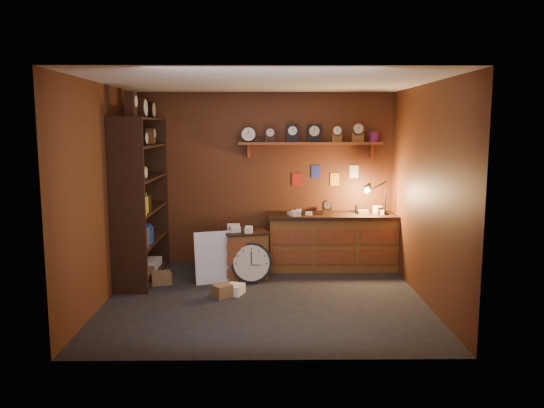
{
  "coord_description": "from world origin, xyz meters",
  "views": [
    {
      "loc": [
        0.01,
        -6.51,
        2.17
      ],
      "look_at": [
        0.09,
        0.35,
        1.17
      ],
      "focal_mm": 35.0,
      "sensor_mm": 36.0,
      "label": 1
    }
  ],
  "objects_px": {
    "workbench": "(333,238)",
    "big_round_clock": "(251,263)",
    "shelving_unit": "(139,192)",
    "low_cabinet": "(245,252)"
  },
  "relations": [
    {
      "from": "workbench",
      "to": "big_round_clock",
      "type": "bearing_deg",
      "value": -148.57
    },
    {
      "from": "shelving_unit",
      "to": "low_cabinet",
      "type": "xyz_separation_m",
      "value": [
        1.51,
        -0.0,
        -0.88
      ]
    },
    {
      "from": "workbench",
      "to": "low_cabinet",
      "type": "height_order",
      "value": "workbench"
    },
    {
      "from": "shelving_unit",
      "to": "big_round_clock",
      "type": "height_order",
      "value": "shelving_unit"
    },
    {
      "from": "shelving_unit",
      "to": "workbench",
      "type": "xyz_separation_m",
      "value": [
        2.84,
        0.49,
        -0.78
      ]
    },
    {
      "from": "shelving_unit",
      "to": "workbench",
      "type": "distance_m",
      "value": 2.99
    },
    {
      "from": "shelving_unit",
      "to": "big_round_clock",
      "type": "distance_m",
      "value": 1.89
    },
    {
      "from": "shelving_unit",
      "to": "big_round_clock",
      "type": "relative_size",
      "value": 4.5
    },
    {
      "from": "low_cabinet",
      "to": "shelving_unit",
      "type": "bearing_deg",
      "value": 163.71
    },
    {
      "from": "low_cabinet",
      "to": "big_round_clock",
      "type": "height_order",
      "value": "low_cabinet"
    }
  ]
}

